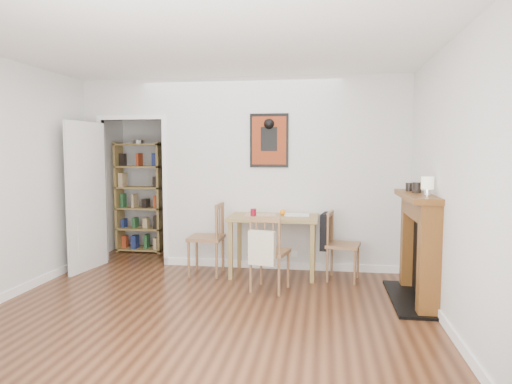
% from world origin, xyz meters
% --- Properties ---
extents(ground, '(5.20, 5.20, 0.00)m').
position_xyz_m(ground, '(0.00, 0.00, 0.00)').
color(ground, brown).
rests_on(ground, ground).
extents(room_shell, '(5.20, 5.20, 5.20)m').
position_xyz_m(room_shell, '(0.10, 1.34, 1.30)').
color(room_shell, silver).
rests_on(room_shell, ground).
extents(dining_table, '(1.14, 0.72, 0.78)m').
position_xyz_m(dining_table, '(0.50, 1.04, 0.68)').
color(dining_table, olive).
rests_on(dining_table, ground).
extents(chair_left, '(0.47, 0.47, 0.94)m').
position_xyz_m(chair_left, '(-0.38, 0.94, 0.47)').
color(chair_left, '#8F6142').
rests_on(chair_left, ground).
extents(chair_right, '(0.55, 0.50, 0.86)m').
position_xyz_m(chair_right, '(1.36, 0.93, 0.45)').
color(chair_right, '#8F6142').
rests_on(chair_right, ground).
extents(chair_front, '(0.52, 0.57, 0.88)m').
position_xyz_m(chair_front, '(0.52, 0.36, 0.45)').
color(chair_front, '#8F6142').
rests_on(chair_front, ground).
extents(bookshelf, '(0.74, 0.29, 1.75)m').
position_xyz_m(bookshelf, '(-1.78, 2.13, 0.86)').
color(bookshelf, olive).
rests_on(bookshelf, ground).
extents(fireplace, '(0.45, 1.25, 1.16)m').
position_xyz_m(fireplace, '(2.16, 0.25, 0.62)').
color(fireplace, brown).
rests_on(fireplace, ground).
extents(red_glass, '(0.08, 0.08, 0.10)m').
position_xyz_m(red_glass, '(0.24, 0.97, 0.83)').
color(red_glass, maroon).
rests_on(red_glass, dining_table).
extents(orange_fruit, '(0.08, 0.08, 0.08)m').
position_xyz_m(orange_fruit, '(0.61, 1.10, 0.82)').
color(orange_fruit, orange).
rests_on(orange_fruit, dining_table).
extents(placemat, '(0.44, 0.35, 0.00)m').
position_xyz_m(placemat, '(0.32, 1.10, 0.78)').
color(placemat, beige).
rests_on(placemat, dining_table).
extents(notebook, '(0.31, 0.23, 0.02)m').
position_xyz_m(notebook, '(0.79, 1.11, 0.78)').
color(notebook, silver).
rests_on(notebook, dining_table).
extents(mantel_lamp, '(0.12, 0.12, 0.19)m').
position_xyz_m(mantel_lamp, '(2.16, -0.04, 1.28)').
color(mantel_lamp, silver).
rests_on(mantel_lamp, fireplace).
extents(ceramic_jar_a, '(0.09, 0.09, 0.11)m').
position_xyz_m(ceramic_jar_a, '(2.13, 0.33, 1.22)').
color(ceramic_jar_a, black).
rests_on(ceramic_jar_a, fireplace).
extents(ceramic_jar_b, '(0.07, 0.07, 0.09)m').
position_xyz_m(ceramic_jar_b, '(2.08, 0.54, 1.21)').
color(ceramic_jar_b, black).
rests_on(ceramic_jar_b, fireplace).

